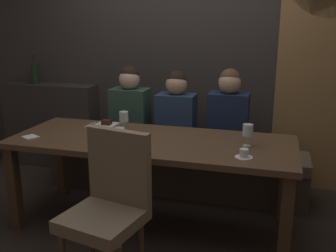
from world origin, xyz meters
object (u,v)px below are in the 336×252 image
(banquette_bench, at_px, (174,169))
(wine_bottle_dark_red, at_px, (35,73))
(wine_glass_center_front, at_px, (124,118))
(espresso_cup, at_px, (244,154))
(diner_bearded, at_px, (176,112))
(fork_on_table, at_px, (90,125))
(wine_glass_far_right, at_px, (119,135))
(chair_near_side, at_px, (110,200))
(wine_glass_far_left, at_px, (248,131))
(dessert_plate, at_px, (106,124))
(dining_table, at_px, (151,150))
(diner_redhead, at_px, (130,108))
(diner_far_end, at_px, (228,114))

(banquette_bench, xyz_separation_m, wine_bottle_dark_red, (-1.70, 0.32, 0.84))
(wine_glass_center_front, distance_m, espresso_cup, 1.11)
(diner_bearded, height_order, fork_on_table, diner_bearded)
(wine_bottle_dark_red, bearing_deg, espresso_cup, -27.37)
(wine_glass_far_right, bearing_deg, chair_near_side, -76.90)
(wine_glass_far_right, height_order, wine_glass_far_left, same)
(banquette_bench, relative_size, wine_glass_far_left, 15.24)
(chair_near_side, relative_size, fork_on_table, 5.76)
(banquette_bench, bearing_deg, espresso_cup, -52.17)
(banquette_bench, height_order, dessert_plate, dessert_plate)
(wine_glass_far_right, bearing_deg, wine_glass_far_left, 22.06)
(dining_table, relative_size, espresso_cup, 18.33)
(dining_table, height_order, banquette_bench, dining_table)
(banquette_bench, bearing_deg, wine_bottle_dark_red, 169.43)
(wine_glass_center_front, bearing_deg, wine_glass_far_right, -71.28)
(diner_redhead, height_order, diner_bearded, diner_redhead)
(diner_bearded, xyz_separation_m, wine_glass_far_right, (-0.14, -1.04, 0.06))
(dessert_plate, bearing_deg, diner_bearded, 39.86)
(diner_far_end, height_order, dessert_plate, diner_far_end)
(diner_bearded, xyz_separation_m, wine_glass_far_left, (0.72, -0.69, 0.06))
(espresso_cup, bearing_deg, diner_bearded, 126.77)
(wine_glass_center_front, xyz_separation_m, dessert_plate, (-0.22, 0.11, -0.10))
(banquette_bench, bearing_deg, diner_far_end, -0.34)
(diner_redhead, xyz_separation_m, wine_glass_far_right, (0.32, -1.04, 0.04))
(wine_glass_center_front, bearing_deg, espresso_cup, -21.80)
(wine_bottle_dark_red, bearing_deg, dining_table, -30.85)
(dining_table, distance_m, espresso_cup, 0.78)
(diner_redhead, height_order, wine_glass_far_right, diner_redhead)
(chair_near_side, relative_size, wine_glass_far_right, 5.98)
(diner_bearded, distance_m, wine_glass_far_left, 1.00)
(chair_near_side, height_order, diner_far_end, diner_far_end)
(diner_bearded, relative_size, wine_bottle_dark_red, 2.26)
(dining_table, xyz_separation_m, wine_glass_far_right, (-0.13, -0.32, 0.20))
(banquette_bench, distance_m, wine_bottle_dark_red, 1.93)
(diner_bearded, bearing_deg, diner_redhead, -179.61)
(diner_far_end, xyz_separation_m, wine_bottle_dark_red, (-2.21, 0.32, 0.25))
(diner_bearded, bearing_deg, wine_glass_center_front, -119.19)
(chair_near_side, height_order, wine_bottle_dark_red, wine_bottle_dark_red)
(wine_bottle_dark_red, relative_size, wine_glass_far_left, 1.99)
(diner_far_end, height_order, wine_glass_far_left, diner_far_end)
(wine_glass_center_front, xyz_separation_m, espresso_cup, (1.03, -0.41, -0.09))
(dining_table, relative_size, wine_glass_far_left, 13.41)
(diner_redhead, relative_size, wine_glass_far_left, 4.68)
(wine_bottle_dark_red, xyz_separation_m, wine_glass_far_left, (2.44, -0.99, -0.22))
(diner_bearded, height_order, diner_far_end, diner_far_end)
(wine_bottle_dark_red, xyz_separation_m, dessert_plate, (1.19, -0.74, -0.32))
(wine_glass_far_left, bearing_deg, diner_bearded, 136.12)
(wine_glass_far_right, bearing_deg, dining_table, 68.34)
(chair_near_side, relative_size, wine_glass_far_left, 5.98)
(dining_table, relative_size, wine_bottle_dark_red, 6.75)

